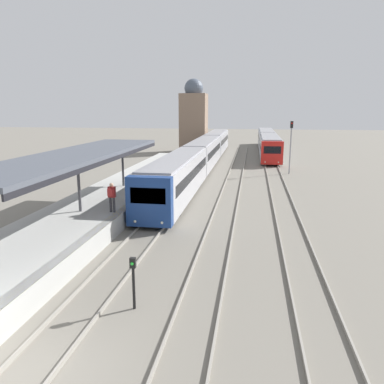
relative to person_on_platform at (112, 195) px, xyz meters
name	(u,v)px	position (x,y,z in m)	size (l,w,h in m)	color
ground_plane	(24,378)	(2.08, -11.74, -2.03)	(240.00, 240.00, 0.00)	slate
track_platform_line	(24,375)	(2.08, -11.74, -1.95)	(1.51, 120.00, 0.15)	gray
platform_canopy	(78,155)	(-1.82, -0.09, 2.19)	(4.00, 18.11, 3.30)	#4C515B
person_on_platform	(112,195)	(0.00, 0.00, 0.00)	(0.40, 0.40, 1.66)	#2D2D33
train_near	(203,152)	(2.08, 23.43, -0.26)	(2.58, 46.86, 3.19)	navy
train_far	(268,141)	(9.93, 40.39, -0.31)	(2.58, 30.25, 3.09)	red
signal_post_near	(133,277)	(3.81, -8.02, -0.87)	(0.20, 0.21, 1.86)	black
signal_mast_far	(291,141)	(11.53, 20.78, 1.37)	(0.28, 0.29, 5.46)	gray
distant_domed_building	(194,118)	(-1.57, 39.40, 3.20)	(4.00, 4.00, 11.18)	#89705B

